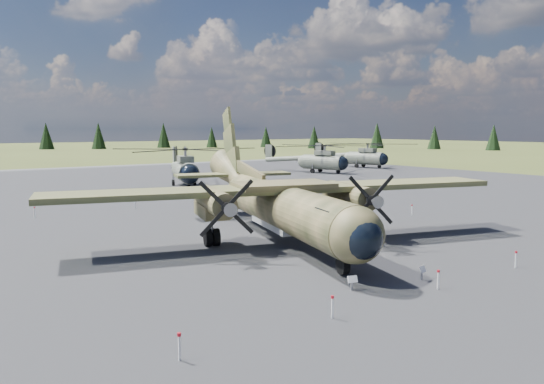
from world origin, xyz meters
TOP-DOWN VIEW (x-y plane):
  - ground at (0.00, 0.00)m, footprint 500.00×500.00m
  - apron at (0.00, 10.00)m, footprint 120.00×120.00m
  - transport_plane at (2.49, -1.20)m, footprint 27.16×24.26m
  - helicopter_near at (11.38, 29.58)m, footprint 22.46×22.66m
  - helicopter_mid at (37.00, 34.58)m, footprint 21.84×21.93m
  - helicopter_far at (50.53, 38.75)m, footprint 20.69×21.49m
  - info_placard_left at (-1.11, -11.53)m, footprint 0.45×0.30m
  - info_placard_right at (2.56, -12.23)m, footprint 0.46×0.28m
  - barrier_fence at (-0.46, -0.08)m, footprint 33.12×29.62m
  - treeline at (-6.37, -3.38)m, footprint 335.92×334.93m

SIDE VIEW (x-z plane):
  - ground at x=0.00m, z-range 0.00..0.00m
  - apron at x=0.00m, z-range -0.02..0.02m
  - info_placard_left at x=-1.11m, z-range 0.11..0.76m
  - info_placard_right at x=2.56m, z-range 0.11..0.78m
  - barrier_fence at x=-0.46m, z-range 0.08..0.93m
  - transport_plane at x=2.49m, z-range -1.92..7.12m
  - helicopter_far at x=50.53m, z-range 0.90..5.18m
  - helicopter_mid at x=37.00m, z-range 0.91..5.24m
  - helicopter_near at x=11.38m, z-range 0.95..5.48m
  - treeline at x=-6.37m, z-range -0.81..10.19m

